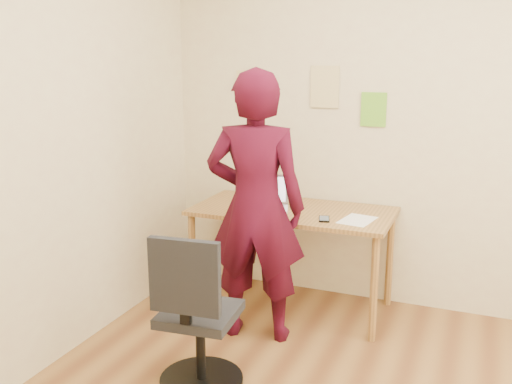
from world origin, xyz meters
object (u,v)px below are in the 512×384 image
at_px(laptop, 266,201).
at_px(person, 256,207).
at_px(desk, 292,221).
at_px(phone, 324,219).
at_px(office_chair, 196,323).

height_order(laptop, person, person).
xyz_separation_m(desk, phone, (0.28, -0.18, 0.09)).
bearing_deg(phone, laptop, 147.73).
distance_m(desk, office_chair, 1.24).
relative_size(office_chair, person, 0.52).
xyz_separation_m(phone, office_chair, (-0.42, -1.03, -0.36)).
height_order(laptop, phone, laptop).
relative_size(desk, office_chair, 1.55).
distance_m(phone, person, 0.50).
height_order(phone, office_chair, office_chair).
bearing_deg(person, phone, -149.36).
distance_m(phone, office_chair, 1.17).
bearing_deg(laptop, office_chair, -105.27).
bearing_deg(person, desk, -110.11).
xyz_separation_m(phone, person, (-0.36, -0.32, 0.12)).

